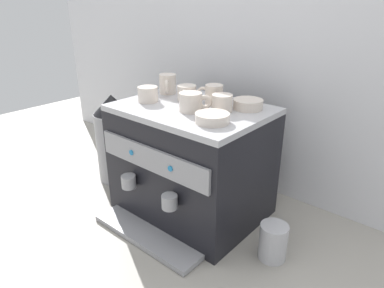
# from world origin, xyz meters

# --- Properties ---
(ground_plane) EXTENTS (4.00, 4.00, 0.00)m
(ground_plane) POSITION_xyz_m (0.00, 0.00, 0.00)
(ground_plane) COLOR #9E998E
(tiled_backsplash_wall) EXTENTS (2.80, 0.03, 1.11)m
(tiled_backsplash_wall) POSITION_xyz_m (0.00, 0.38, 0.56)
(tiled_backsplash_wall) COLOR silver
(tiled_backsplash_wall) RESTS_ON ground_plane
(espresso_machine) EXTENTS (0.57, 0.54, 0.46)m
(espresso_machine) POSITION_xyz_m (0.00, -0.00, 0.23)
(espresso_machine) COLOR black
(espresso_machine) RESTS_ON ground_plane
(ceramic_cup_0) EXTENTS (0.11, 0.10, 0.07)m
(ceramic_cup_0) POSITION_xyz_m (0.04, -0.05, 0.50)
(ceramic_cup_0) COLOR beige
(ceramic_cup_0) RESTS_ON espresso_machine
(ceramic_cup_1) EXTENTS (0.11, 0.07, 0.08)m
(ceramic_cup_1) POSITION_xyz_m (0.04, 0.08, 0.50)
(ceramic_cup_1) COLOR beige
(ceramic_cup_1) RESTS_ON espresso_machine
(ceramic_cup_2) EXTENTS (0.08, 0.10, 0.06)m
(ceramic_cup_2) POSITION_xyz_m (-0.07, 0.05, 0.49)
(ceramic_cup_2) COLOR beige
(ceramic_cup_2) RESTS_ON espresso_machine
(ceramic_cup_3) EXTENTS (0.08, 0.11, 0.06)m
(ceramic_cup_3) POSITION_xyz_m (-0.18, -0.06, 0.49)
(ceramic_cup_3) COLOR beige
(ceramic_cup_3) RESTS_ON espresso_machine
(ceramic_cup_4) EXTENTS (0.09, 0.10, 0.08)m
(ceramic_cup_4) POSITION_xyz_m (-0.21, 0.08, 0.50)
(ceramic_cup_4) COLOR beige
(ceramic_cup_4) RESTS_ON espresso_machine
(ceramic_cup_5) EXTENTS (0.08, 0.11, 0.06)m
(ceramic_cup_5) POSITION_xyz_m (0.12, 0.03, 0.49)
(ceramic_cup_5) COLOR beige
(ceramic_cup_5) RESTS_ON espresso_machine
(ceramic_bowl_0) EXTENTS (0.12, 0.12, 0.03)m
(ceramic_bowl_0) POSITION_xyz_m (0.17, -0.10, 0.48)
(ceramic_bowl_0) COLOR beige
(ceramic_bowl_0) RESTS_ON espresso_machine
(ceramic_bowl_1) EXTENTS (0.11, 0.11, 0.04)m
(ceramic_bowl_1) POSITION_xyz_m (0.18, 0.11, 0.48)
(ceramic_bowl_1) COLOR beige
(ceramic_bowl_1) RESTS_ON espresso_machine
(coffee_grinder) EXTENTS (0.18, 0.18, 0.43)m
(coffee_grinder) POSITION_xyz_m (-0.47, -0.03, 0.22)
(coffee_grinder) COLOR #939399
(coffee_grinder) RESTS_ON ground_plane
(milk_pitcher) EXTENTS (0.10, 0.10, 0.13)m
(milk_pitcher) POSITION_xyz_m (0.41, -0.05, 0.07)
(milk_pitcher) COLOR #B7B7BC
(milk_pitcher) RESTS_ON ground_plane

